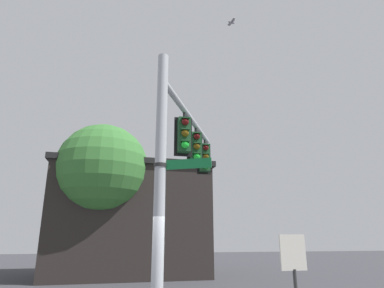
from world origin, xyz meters
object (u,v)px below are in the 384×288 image
object	(u,v)px
traffic_light_mid_outer	(205,157)
street_name_sign	(174,165)
historical_marker	(294,269)
traffic_light_nearest_pole	(184,135)
bird_flying	(231,22)
traffic_light_mid_inner	(196,147)

from	to	relation	value
traffic_light_mid_outer	street_name_sign	bearing A→B (deg)	68.03
traffic_light_mid_outer	historical_marker	bearing A→B (deg)	99.69
traffic_light_nearest_pole	bird_flying	xyz separation A→B (m)	(-1.78, -0.46, 4.49)
traffic_light_nearest_pole	traffic_light_mid_inner	bearing A→B (deg)	-115.77
traffic_light_mid_outer	traffic_light_mid_inner	bearing A→B (deg)	64.23
traffic_light_mid_outer	street_name_sign	xyz separation A→B (m)	(1.84, 4.55, -1.35)
traffic_light_mid_inner	street_name_sign	size ratio (longest dim) A/B	1.07
street_name_sign	bird_flying	bearing A→B (deg)	-134.61
traffic_light_nearest_pole	traffic_light_mid_outer	size ratio (longest dim) A/B	1.00
traffic_light_mid_outer	traffic_light_nearest_pole	bearing A→B (deg)	64.23
street_name_sign	traffic_light_mid_inner	bearing A→B (deg)	-110.36
historical_marker	traffic_light_nearest_pole	bearing A→B (deg)	-44.87
traffic_light_mid_inner	bird_flying	distance (m)	4.71
traffic_light_mid_inner	traffic_light_mid_outer	xyz separation A→B (m)	(-0.64, -1.32, 0.00)
bird_flying	traffic_light_mid_inner	bearing A→B (deg)	-37.13
traffic_light_mid_outer	historical_marker	world-z (taller)	traffic_light_mid_outer
street_name_sign	bird_flying	xyz separation A→B (m)	(-2.33, -2.37, 5.83)
traffic_light_mid_inner	traffic_light_mid_outer	size ratio (longest dim) A/B	1.00
historical_marker	traffic_light_mid_inner	bearing A→B (deg)	-66.96
traffic_light_nearest_pole	traffic_light_mid_outer	bearing A→B (deg)	-115.77
traffic_light_mid_outer	bird_flying	bearing A→B (deg)	102.84
traffic_light_nearest_pole	street_name_sign	size ratio (longest dim) A/B	1.07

